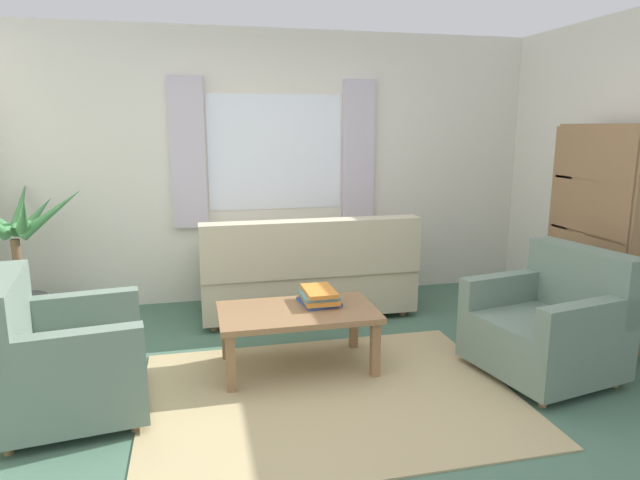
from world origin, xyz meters
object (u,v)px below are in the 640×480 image
at_px(couch, 307,275).
at_px(potted_plant, 16,268).
at_px(book_stack_on_table, 319,296).
at_px(bookshelf, 599,230).
at_px(coffee_table, 298,317).
at_px(armchair_right, 550,325).
at_px(armchair_left, 61,359).

distance_m(couch, potted_plant, 2.42).
xyz_separation_m(book_stack_on_table, potted_plant, (-2.29, 1.09, 0.07)).
bearing_deg(couch, bookshelf, 154.28).
relative_size(coffee_table, bookshelf, 0.64).
bearing_deg(bookshelf, armchair_right, 124.97).
xyz_separation_m(coffee_table, bookshelf, (2.47, 0.07, 0.51)).
bearing_deg(couch, book_stack_on_table, 83.34).
bearing_deg(bookshelf, armchair_left, 95.62).
bearing_deg(armchair_right, coffee_table, -116.61).
distance_m(coffee_table, bookshelf, 2.52).
height_order(armchair_left, potted_plant, potted_plant).
xyz_separation_m(book_stack_on_table, bookshelf, (2.29, -0.02, 0.40)).
bearing_deg(couch, armchair_right, 131.09).
bearing_deg(book_stack_on_table, armchair_right, -20.67).
bearing_deg(armchair_left, couch, -58.57).
bearing_deg(armchair_right, potted_plant, -124.49).
xyz_separation_m(couch, armchair_right, (1.39, -1.59, -0.01)).
xyz_separation_m(armchair_right, book_stack_on_table, (-1.51, 0.57, 0.14)).
xyz_separation_m(armchair_left, bookshelf, (3.95, 0.39, 0.54)).
distance_m(armchair_right, book_stack_on_table, 1.62).
bearing_deg(potted_plant, armchair_left, -67.05).
height_order(armchair_right, potted_plant, potted_plant).
xyz_separation_m(armchair_left, potted_plant, (-0.63, 1.50, 0.21)).
bearing_deg(bookshelf, potted_plant, 76.41).
xyz_separation_m(armchair_left, armchair_right, (3.17, -0.16, 0.00)).
relative_size(couch, bookshelf, 1.10).
bearing_deg(coffee_table, book_stack_on_table, 28.24).
relative_size(armchair_left, potted_plant, 0.74).
bearing_deg(armchair_right, couch, -149.88).
xyz_separation_m(coffee_table, potted_plant, (-2.12, 1.18, 0.18)).
relative_size(book_stack_on_table, bookshelf, 0.20).
bearing_deg(coffee_table, bookshelf, 1.72).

